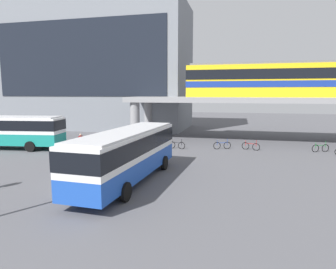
% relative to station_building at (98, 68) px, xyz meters
% --- Properties ---
extents(ground_plane, '(120.00, 120.00, 0.00)m').
position_rel_station_building_xyz_m(ground_plane, '(13.69, -18.63, -9.36)').
color(ground_plane, '#515156').
extents(station_building, '(28.37, 12.44, 18.71)m').
position_rel_station_building_xyz_m(station_building, '(0.00, 0.00, 0.00)').
color(station_building, slate).
rests_on(station_building, ground_plane).
extents(elevated_platform, '(33.62, 6.97, 5.01)m').
position_rel_station_building_xyz_m(elevated_platform, '(25.76, -8.72, -4.98)').
color(elevated_platform, gray).
rests_on(elevated_platform, ground_plane).
extents(train, '(19.58, 2.96, 3.84)m').
position_rel_station_building_xyz_m(train, '(25.72, -8.72, -2.38)').
color(train, yellow).
rests_on(train, elevated_platform).
extents(bus_main, '(3.20, 11.16, 3.22)m').
position_rel_station_building_xyz_m(bus_main, '(15.49, -27.64, -7.37)').
color(bus_main, '#1E4CB2').
rests_on(bus_main, ground_plane).
extents(bus_secondary, '(11.28, 3.94, 3.22)m').
position_rel_station_building_xyz_m(bus_secondary, '(-0.15, -19.87, -7.37)').
color(bus_secondary, teal).
rests_on(bus_secondary, ground_plane).
extents(bicycle_red, '(1.70, 0.69, 1.04)m').
position_rel_station_building_xyz_m(bicycle_red, '(23.24, -14.95, -9.00)').
color(bicycle_red, black).
rests_on(bicycle_red, ground_plane).
extents(bicycle_blue, '(1.67, 0.75, 1.04)m').
position_rel_station_building_xyz_m(bicycle_blue, '(20.51, -15.10, -9.00)').
color(bicycle_blue, black).
rests_on(bicycle_blue, ground_plane).
extents(bicycle_black, '(1.77, 0.41, 1.04)m').
position_rel_station_building_xyz_m(bicycle_black, '(16.11, -15.94, -9.00)').
color(bicycle_black, black).
rests_on(bicycle_black, ground_plane).
extents(bicycle_green, '(1.66, 0.79, 1.04)m').
position_rel_station_building_xyz_m(bicycle_green, '(29.56, -14.40, -9.00)').
color(bicycle_green, black).
rests_on(bicycle_green, ground_plane).
extents(pedestrian_near_building, '(0.32, 0.42, 1.62)m').
position_rel_station_building_xyz_m(pedestrian_near_building, '(7.34, -18.96, -8.60)').
color(pedestrian_near_building, '#724C8C').
rests_on(pedestrian_near_building, ground_plane).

